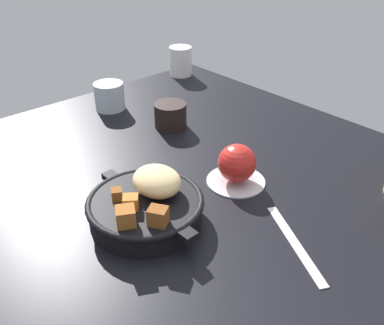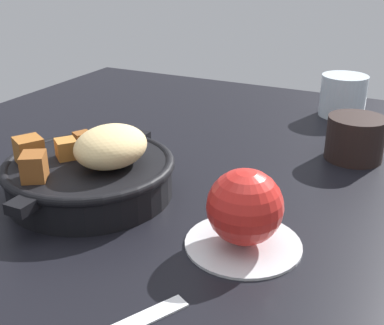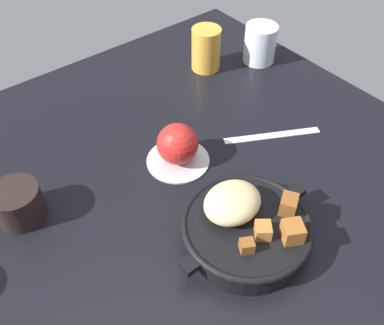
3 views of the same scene
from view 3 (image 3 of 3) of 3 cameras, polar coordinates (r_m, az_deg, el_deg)
ground_plane at (r=74.51cm, az=-2.39°, el=-6.90°), size 107.45×102.94×2.40cm
cast_iron_skillet at (r=68.02cm, az=7.03°, el=-8.34°), size 24.78×20.53×9.04cm
saucer_plate at (r=81.08cm, az=-1.86°, el=0.35°), size 11.88×11.88×0.60cm
red_apple at (r=78.20cm, az=-1.93°, el=2.48°), size 7.66×7.66×7.66cm
butter_knife at (r=87.71cm, az=10.56°, el=3.57°), size 18.07×10.67×0.36cm
water_glass_tall at (r=107.38cm, az=9.00°, el=15.28°), size 7.64×7.64×9.03cm
coffee_mug_dark at (r=75.94cm, az=-22.02°, el=-5.05°), size 8.06×8.06×6.20cm
juice_glass_amber at (r=103.19cm, az=1.87°, el=14.79°), size 6.79×6.79×9.99cm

